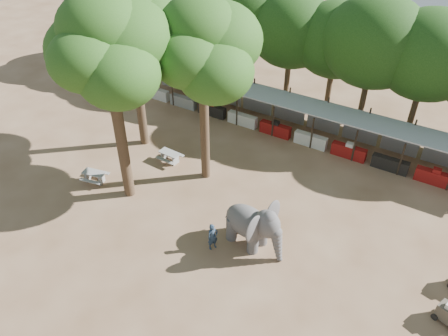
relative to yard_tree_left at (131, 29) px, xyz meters
The scene contains 10 objects.
ground 14.23m from the yard_tree_left, 38.20° to the right, with size 100.00×100.00×0.00m, color brown.
vendor_stalls 13.30m from the yard_tree_left, 36.06° to the left, with size 28.00×2.99×2.80m.
yard_tree_left is the anchor object (origin of this frame).
yard_tree_center 5.92m from the yard_tree_left, 59.04° to the right, with size 7.10×6.90×12.04m.
yard_tree_back 6.09m from the yard_tree_left, ahead, with size 7.10×6.90×11.36m.
backdrop_trees 15.17m from the yard_tree_left, 52.28° to the left, with size 46.46×5.95×8.33m.
elephant 14.39m from the yard_tree_left, 23.04° to the right, with size 3.81×2.85×2.85m.
handler 13.93m from the yard_tree_left, 32.34° to the right, with size 0.59×0.39×1.63m, color #26384C.
picnic_table_near 9.45m from the yard_tree_left, 85.25° to the right, with size 1.72×1.61×0.73m.
picnic_table_far 8.43m from the yard_tree_left, 19.80° to the right, with size 1.55×1.41×0.74m.
Camera 1 is at (9.91, -12.71, 17.29)m, focal length 35.00 mm.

